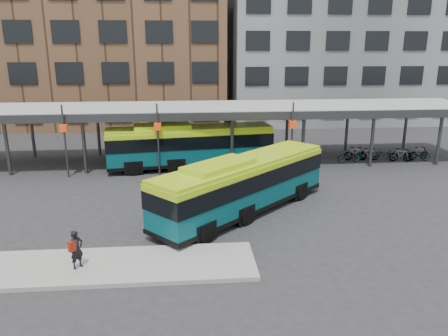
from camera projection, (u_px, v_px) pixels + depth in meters
ground at (213, 233)px, 20.43m from camera, size 120.00×120.00×0.00m
boarding_island at (77, 267)px, 17.07m from camera, size 14.00×3.00×0.18m
canopy at (201, 110)px, 31.68m from camera, size 40.00×6.53×4.80m
building_brick at (102, 20)px, 47.24m from camera, size 26.00×14.00×22.00m
building_grey at (335, 30)px, 49.67m from camera, size 24.00×14.00×20.00m
bus_front at (243, 184)px, 22.40m from camera, size 9.84×9.29×3.08m
bus_rear at (190, 145)px, 30.80m from camera, size 11.79×4.00×3.19m
pedestrian at (76, 249)px, 16.68m from camera, size 0.64×0.66×1.53m
bike_rack at (385, 154)px, 32.92m from camera, size 7.29×1.53×1.04m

